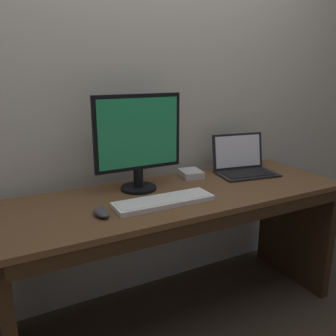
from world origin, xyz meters
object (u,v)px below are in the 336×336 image
Objects in this scene: external_monitor at (138,141)px; wired_keyboard at (164,201)px; laptop_black at (243,164)px; computer_mouse at (101,212)px; external_drive_box at (191,173)px.

wired_keyboard is at bearing -84.36° from external_monitor.
computer_mouse is at bearing -166.14° from laptop_black.
external_monitor is at bearing 39.10° from computer_mouse.
external_drive_box is at bearing 166.18° from laptop_black.
external_monitor reaches higher than wired_keyboard.
laptop_black is at bearing 12.56° from computer_mouse.
external_drive_box reaches higher than computer_mouse.
laptop_black is 3.26× the size of computer_mouse.
laptop_black is 0.77× the size of external_monitor.
computer_mouse is 0.79× the size of external_drive_box.
external_drive_box is at bearing 42.66° from wired_keyboard.
external_drive_box is (-0.33, 0.08, -0.04)m from laptop_black.
wired_keyboard is 0.31m from computer_mouse.
wired_keyboard is 4.16× the size of computer_mouse.
laptop_black reaches higher than wired_keyboard.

